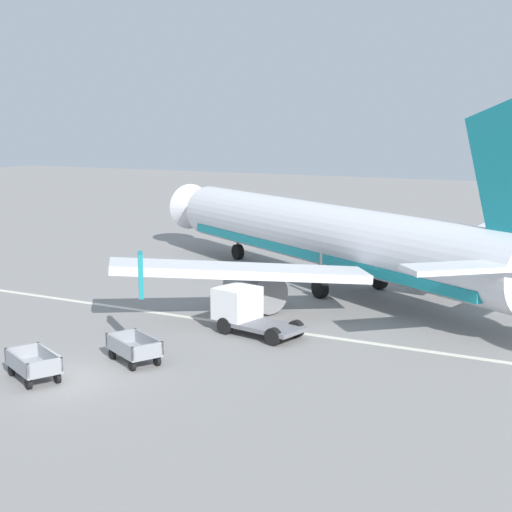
# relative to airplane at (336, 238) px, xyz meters

# --- Properties ---
(ground_plane) EXTENTS (220.00, 220.00, 0.00)m
(ground_plane) POSITION_rel_airplane_xyz_m (-3.10, -19.87, -3.05)
(ground_plane) COLOR gray
(apron_stripe) EXTENTS (120.00, 0.36, 0.01)m
(apron_stripe) POSITION_rel_airplane_xyz_m (-3.10, -9.78, -3.05)
(apron_stripe) COLOR silver
(apron_stripe) RESTS_ON ground
(airplane) EXTENTS (34.16, 28.46, 11.34)m
(airplane) POSITION_rel_airplane_xyz_m (0.00, 0.00, 0.00)
(airplane) COLOR silver
(airplane) RESTS_ON ground
(baggage_cart_nearest) EXTENTS (3.52, 2.34, 1.07)m
(baggage_cart_nearest) POSITION_rel_airplane_xyz_m (-4.22, -20.47, -2.45)
(baggage_cart_nearest) COLOR gray
(baggage_cart_nearest) RESTS_ON ground
(baggage_cart_second_in_row) EXTENTS (3.50, 2.37, 1.07)m
(baggage_cart_second_in_row) POSITION_rel_airplane_xyz_m (-2.07, -16.96, -2.45)
(baggage_cart_second_in_row) COLOR gray
(baggage_cart_second_in_row) RESTS_ON ground
(service_truck_beside_carts) EXTENTS (4.67, 2.74, 2.10)m
(service_truck_beside_carts) POSITION_rel_airplane_xyz_m (-0.21, -10.81, -1.95)
(service_truck_beside_carts) COLOR slate
(service_truck_beside_carts) RESTS_ON ground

